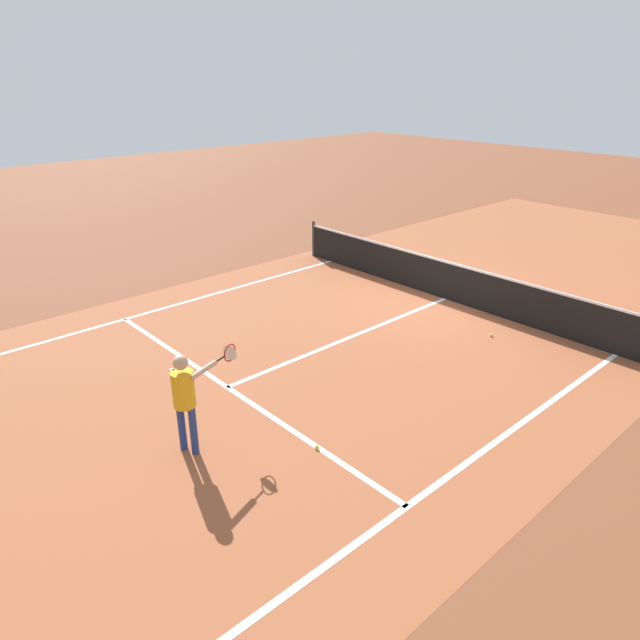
# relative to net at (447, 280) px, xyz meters

# --- Properties ---
(ground_plane) EXTENTS (60.00, 60.00, 0.00)m
(ground_plane) POSITION_rel_net_xyz_m (0.00, 0.00, -0.49)
(ground_plane) COLOR brown
(court_surface_inbounds) EXTENTS (10.62, 24.40, 0.00)m
(court_surface_inbounds) POSITION_rel_net_xyz_m (0.00, 0.00, -0.49)
(court_surface_inbounds) COLOR #9E5433
(court_surface_inbounds) RESTS_ON ground_plane
(line_sideline_left) EXTENTS (0.10, 11.89, 0.01)m
(line_sideline_left) POSITION_rel_net_xyz_m (-4.11, -5.95, -0.49)
(line_sideline_left) COLOR white
(line_sideline_left) RESTS_ON ground_plane
(line_sideline_right) EXTENTS (0.10, 11.89, 0.01)m
(line_sideline_right) POSITION_rel_net_xyz_m (4.11, -5.95, -0.49)
(line_sideline_right) COLOR white
(line_sideline_right) RESTS_ON ground_plane
(line_service_near) EXTENTS (8.22, 0.10, 0.01)m
(line_service_near) POSITION_rel_net_xyz_m (0.00, -6.40, -0.49)
(line_service_near) COLOR white
(line_service_near) RESTS_ON ground_plane
(line_center_service) EXTENTS (0.10, 6.40, 0.01)m
(line_center_service) POSITION_rel_net_xyz_m (0.00, -3.20, -0.49)
(line_center_service) COLOR white
(line_center_service) RESTS_ON ground_plane
(net) EXTENTS (9.82, 0.09, 1.07)m
(net) POSITION_rel_net_xyz_m (0.00, 0.00, 0.00)
(net) COLOR #33383D
(net) RESTS_ON ground_plane
(player_near) EXTENTS (0.45, 1.18, 1.58)m
(player_near) POSITION_rel_net_xyz_m (1.18, -7.82, 0.48)
(player_near) COLOR navy
(player_near) RESTS_ON ground_plane
(tennis_ball_mid_court) EXTENTS (0.07, 0.07, 0.07)m
(tennis_ball_mid_court) POSITION_rel_net_xyz_m (2.41, -6.43, -0.46)
(tennis_ball_mid_court) COLOR #CCE033
(tennis_ball_mid_court) RESTS_ON ground_plane
(tennis_ball_near_net) EXTENTS (0.07, 0.07, 0.07)m
(tennis_ball_near_net) POSITION_rel_net_xyz_m (1.98, -1.08, -0.46)
(tennis_ball_near_net) COLOR #CCE033
(tennis_ball_near_net) RESTS_ON ground_plane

